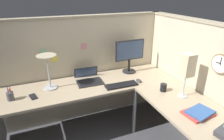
# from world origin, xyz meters

# --- Properties ---
(cubicle_wall_back) EXTENTS (2.57, 0.12, 1.58)m
(cubicle_wall_back) POSITION_xyz_m (-0.36, 0.87, 0.79)
(cubicle_wall_back) COLOR beige
(cubicle_wall_back) RESTS_ON ground
(cubicle_wall_right) EXTENTS (0.12, 2.37, 1.58)m
(cubicle_wall_right) POSITION_xyz_m (0.87, -0.27, 0.79)
(cubicle_wall_right) COLOR beige
(cubicle_wall_right) RESTS_ON ground
(desk) EXTENTS (2.35, 2.15, 0.73)m
(desk) POSITION_xyz_m (-0.15, -0.05, 0.63)
(desk) COLOR tan
(desk) RESTS_ON ground
(monitor) EXTENTS (0.46, 0.20, 0.50)m
(monitor) POSITION_xyz_m (0.31, 0.64, 1.02)
(monitor) COLOR #232326
(monitor) RESTS_ON desk
(laptop) EXTENTS (0.35, 0.39, 0.22)m
(laptop) POSITION_xyz_m (-0.35, 0.60, 0.75)
(laptop) COLOR #232326
(laptop) RESTS_ON desk
(keyboard) EXTENTS (0.43, 0.15, 0.02)m
(keyboard) POSITION_xyz_m (-0.00, 0.26, 0.74)
(keyboard) COLOR black
(keyboard) RESTS_ON desk
(computer_mouse) EXTENTS (0.06, 0.10, 0.03)m
(computer_mouse) POSITION_xyz_m (0.27, 0.28, 0.75)
(computer_mouse) COLOR #38383D
(computer_mouse) RESTS_ON desk
(desk_lamp_dome) EXTENTS (0.24, 0.24, 0.44)m
(desk_lamp_dome) POSITION_xyz_m (-0.87, 0.55, 1.09)
(desk_lamp_dome) COLOR #B7BABF
(desk_lamp_dome) RESTS_ON desk
(pen_cup) EXTENTS (0.08, 0.08, 0.18)m
(pen_cup) POSITION_xyz_m (-1.32, 0.43, 0.78)
(pen_cup) COLOR #4C4C51
(pen_cup) RESTS_ON desk
(cell_phone) EXTENTS (0.10, 0.16, 0.01)m
(cell_phone) POSITION_xyz_m (-1.08, 0.40, 0.73)
(cell_phone) COLOR black
(cell_phone) RESTS_ON desk
(book_stack) EXTENTS (0.31, 0.24, 0.04)m
(book_stack) POSITION_xyz_m (0.46, -0.61, 0.75)
(book_stack) COLOR #BF3F38
(book_stack) RESTS_ON desk
(desk_lamp_paper) EXTENTS (0.13, 0.13, 0.53)m
(desk_lamp_paper) POSITION_xyz_m (0.56, -0.26, 1.11)
(desk_lamp_paper) COLOR #B7BABF
(desk_lamp_paper) RESTS_ON desk
(coffee_mug) EXTENTS (0.08, 0.08, 0.10)m
(coffee_mug) POSITION_xyz_m (0.43, -0.06, 0.78)
(coffee_mug) COLOR black
(coffee_mug) RESTS_ON desk
(wall_clock) EXTENTS (0.04, 0.22, 0.22)m
(wall_clock) POSITION_xyz_m (0.82, -0.46, 1.17)
(wall_clock) COLOR olive
(pinned_note_leftmost) EXTENTS (0.09, 0.00, 0.09)m
(pinned_note_leftmost) POSITION_xyz_m (-0.33, 0.82, 1.16)
(pinned_note_leftmost) COLOR pink
(pinned_note_middle) EXTENTS (0.10, 0.00, 0.08)m
(pinned_note_middle) POSITION_xyz_m (-0.76, 0.82, 1.03)
(pinned_note_middle) COLOR #EAD84C
(pinned_note_rightmost) EXTENTS (0.08, 0.00, 0.06)m
(pinned_note_rightmost) POSITION_xyz_m (-0.89, 0.82, 1.15)
(pinned_note_rightmost) COLOR #8CCC99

